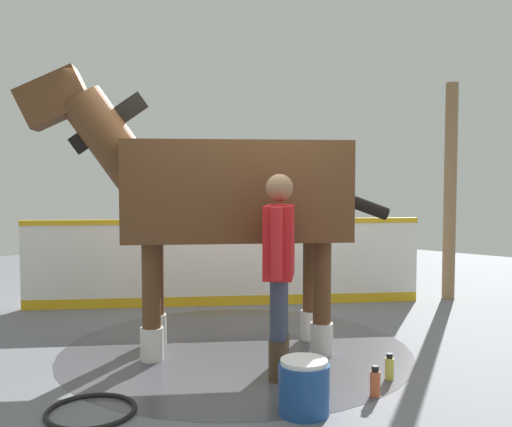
% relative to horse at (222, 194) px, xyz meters
% --- Properties ---
extents(ground_plane, '(16.00, 16.00, 0.02)m').
position_rel_horse_xyz_m(ground_plane, '(0.27, 0.19, -1.44)').
color(ground_plane, slate).
extents(wet_patch, '(3.19, 3.19, 0.00)m').
position_rel_horse_xyz_m(wet_patch, '(0.09, 0.09, -1.43)').
color(wet_patch, '#4C4C54').
rests_on(wet_patch, ground).
extents(barrier_wall, '(3.49, 3.54, 1.07)m').
position_rel_horse_xyz_m(barrier_wall, '(-1.23, 1.38, -0.93)').
color(barrier_wall, white).
rests_on(barrier_wall, ground).
extents(roof_post_far, '(0.16, 0.16, 2.79)m').
position_rel_horse_xyz_m(roof_post_far, '(0.77, 3.51, -0.03)').
color(roof_post_far, olive).
rests_on(roof_post_far, ground).
extents(horse, '(2.48, 2.52, 2.54)m').
position_rel_horse_xyz_m(horse, '(0.00, 0.00, 0.00)').
color(horse, brown).
rests_on(horse, ground).
extents(handler, '(0.44, 0.56, 1.61)m').
position_rel_horse_xyz_m(handler, '(0.82, -0.23, -0.51)').
color(handler, '#47331E').
rests_on(handler, ground).
extents(wash_bucket, '(0.34, 0.34, 0.37)m').
position_rel_horse_xyz_m(wash_bucket, '(1.39, -0.71, -1.25)').
color(wash_bucket, '#1E478C').
rests_on(wash_bucket, ground).
extents(bottle_shampoo, '(0.07, 0.07, 0.21)m').
position_rel_horse_xyz_m(bottle_shampoo, '(1.54, 0.25, -1.33)').
color(bottle_shampoo, '#D8CC4C').
rests_on(bottle_shampoo, ground).
extents(bottle_spray, '(0.07, 0.07, 0.22)m').
position_rel_horse_xyz_m(bottle_spray, '(1.61, -0.13, -1.33)').
color(bottle_spray, '#CC5933').
rests_on(bottle_spray, ground).
extents(hose_coil, '(0.61, 0.61, 0.03)m').
position_rel_horse_xyz_m(hose_coil, '(0.29, -1.61, -1.41)').
color(hose_coil, black).
rests_on(hose_coil, ground).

